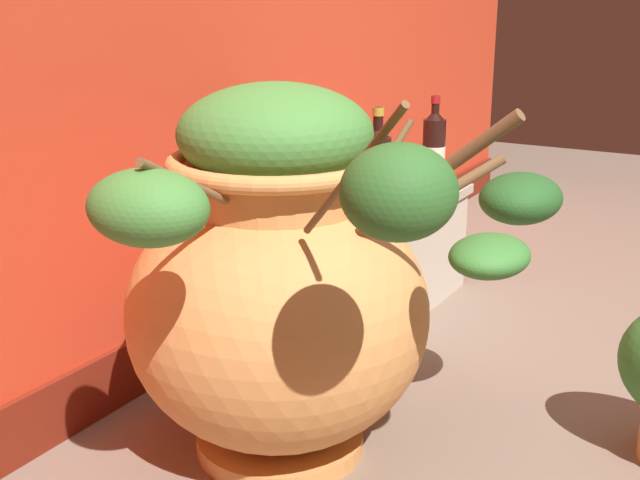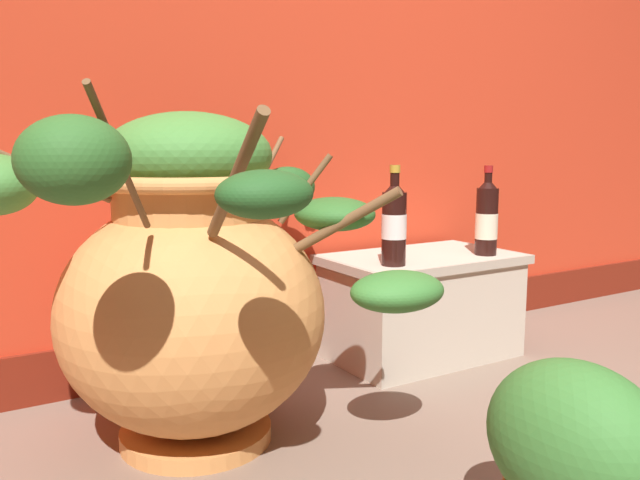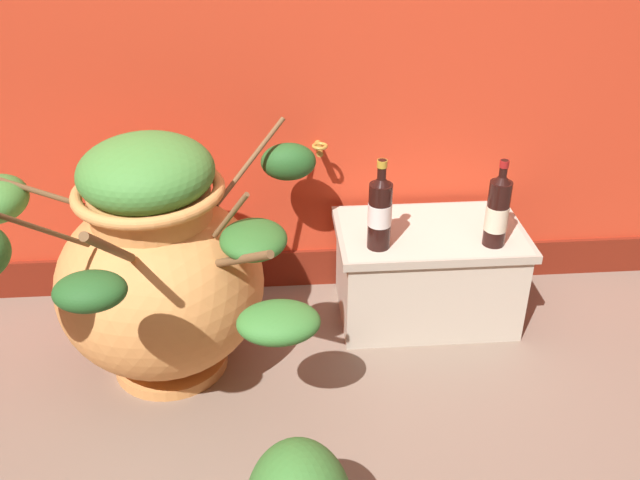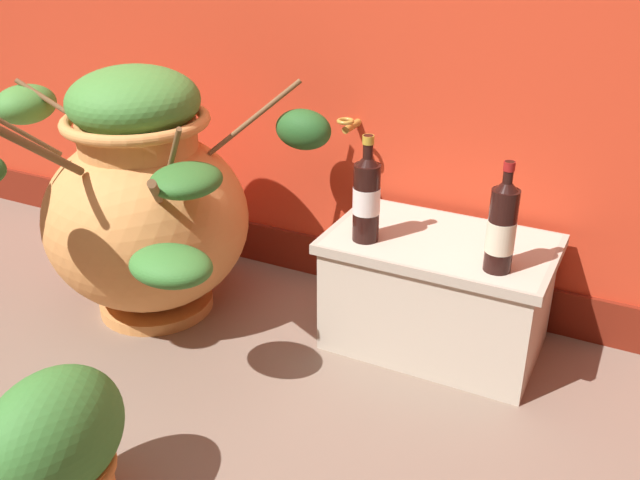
% 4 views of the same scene
% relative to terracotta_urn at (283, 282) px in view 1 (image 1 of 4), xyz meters
% --- Properties ---
extents(ground_plane, '(7.00, 7.00, 0.00)m').
position_rel_terracotta_urn_xyz_m(ground_plane, '(0.51, -0.63, -0.40)').
color(ground_plane, '#7A6656').
extents(terracotta_urn, '(1.02, 0.94, 0.85)m').
position_rel_terracotta_urn_xyz_m(terracotta_urn, '(0.00, 0.00, 0.00)').
color(terracotta_urn, '#D68E4C').
rests_on(terracotta_urn, ground_plane).
extents(stone_ledge, '(0.66, 0.41, 0.36)m').
position_rel_terracotta_urn_xyz_m(stone_ledge, '(0.91, 0.23, -0.21)').
color(stone_ledge, beige).
rests_on(stone_ledge, ground_plane).
extents(wine_bottle_left, '(0.08, 0.08, 0.32)m').
position_rel_terracotta_urn_xyz_m(wine_bottle_left, '(0.71, 0.13, 0.10)').
color(wine_bottle_left, black).
rests_on(wine_bottle_left, stone_ledge).
extents(wine_bottle_middle, '(0.08, 0.08, 0.31)m').
position_rel_terracotta_urn_xyz_m(wine_bottle_middle, '(1.10, 0.12, 0.09)').
color(wine_bottle_middle, black).
rests_on(wine_bottle_middle, stone_ledge).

